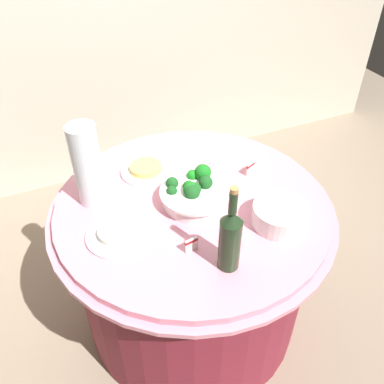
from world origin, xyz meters
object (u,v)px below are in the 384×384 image
food_plate_noodles (146,170)px  label_placard_front (191,244)px  broccoli_bowl (194,193)px  plate_stack (280,215)px  serving_tongs (207,172)px  wine_bottle (230,238)px  food_plate_rice (116,234)px  label_placard_mid (250,168)px  decorative_fruit_vase (88,169)px

food_plate_noodles → label_placard_front: 0.50m
broccoli_bowl → food_plate_noodles: 0.29m
plate_stack → label_placard_front: size_ratio=3.82×
serving_tongs → wine_bottle: bearing=-107.3°
broccoli_bowl → label_placard_front: bearing=-116.1°
food_plate_noodles → label_placard_front: bearing=-90.1°
food_plate_noodles → food_plate_rice: bearing=-124.1°
plate_stack → food_plate_noodles: 0.62m
food_plate_noodles → food_plate_rice: 0.40m
wine_bottle → serving_tongs: bearing=72.7°
wine_bottle → label_placard_mid: (0.33, 0.42, -0.10)m
food_plate_noodles → food_plate_rice: size_ratio=1.00×
broccoli_bowl → label_placard_front: 0.26m
wine_bottle → food_plate_rice: 0.44m
serving_tongs → label_placard_mid: bearing=-25.7°
broccoli_bowl → plate_stack: size_ratio=1.33×
label_placard_front → label_placard_mid: (0.41, 0.31, 0.00)m
decorative_fruit_vase → food_plate_rice: decorative_fruit_vase is taller
label_placard_mid → broccoli_bowl: bearing=-165.7°
food_plate_rice → decorative_fruit_vase: bearing=96.3°
decorative_fruit_vase → wine_bottle: bearing=-56.8°
plate_stack → food_plate_rice: size_ratio=0.95×
serving_tongs → food_plate_rice: bearing=-154.5°
food_plate_rice → label_placard_mid: label_placard_mid is taller
food_plate_noodles → label_placard_mid: 0.46m
decorative_fruit_vase → food_plate_rice: bearing=-83.7°
decorative_fruit_vase → food_plate_noodles: decorative_fruit_vase is taller
food_plate_noodles → broccoli_bowl: bearing=-66.6°
plate_stack → label_placard_front: plate_stack is taller
plate_stack → wine_bottle: bearing=-158.6°
decorative_fruit_vase → serving_tongs: size_ratio=2.27×
decorative_fruit_vase → food_plate_rice: 0.28m
broccoli_bowl → food_plate_rice: bearing=-168.9°
broccoli_bowl → label_placard_front: size_ratio=5.09×
broccoli_bowl → wine_bottle: size_ratio=0.83×
wine_bottle → label_placard_mid: bearing=52.4°
wine_bottle → food_plate_noodles: bearing=98.1°
decorative_fruit_vase → label_placard_front: bearing=-58.4°
wine_bottle → label_placard_front: size_ratio=6.11×
label_placard_mid → food_plate_rice: bearing=-167.4°
label_placard_mid → plate_stack: bearing=-99.7°
label_placard_front → label_placard_mid: 0.52m
food_plate_rice → label_placard_mid: bearing=12.6°
wine_bottle → label_placard_mid: size_ratio=6.11×
decorative_fruit_vase → label_placard_mid: bearing=-8.4°
decorative_fruit_vase → label_placard_front: (0.25, -0.41, -0.12)m
plate_stack → food_plate_rice: 0.61m
label_placard_mid → serving_tongs: bearing=154.3°
decorative_fruit_vase → food_plate_noodles: size_ratio=1.55×
plate_stack → food_plate_rice: bearing=163.6°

